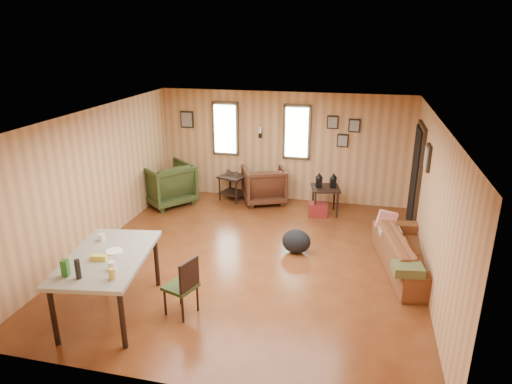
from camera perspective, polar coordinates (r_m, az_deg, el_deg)
room at (r=7.47m, az=1.04°, el=0.71°), size 5.54×6.04×2.44m
sofa at (r=7.63m, az=18.89°, el=-6.51°), size 0.99×2.13×0.80m
recliner_brown at (r=10.03m, az=0.97°, el=1.15°), size 1.13×1.10×0.90m
recliner_green at (r=10.12m, az=-11.04°, el=1.25°), size 1.32×1.33×1.00m
end_table at (r=10.20m, az=-2.90°, el=1.08°), size 0.68×0.65×0.69m
side_table at (r=9.45m, az=8.71°, el=0.75°), size 0.66×0.66×0.89m
cooler at (r=9.48m, az=7.75°, el=-2.16°), size 0.42×0.32×0.28m
backpack at (r=7.87m, az=5.06°, el=-6.17°), size 0.57×0.48×0.42m
sofa_pillows at (r=7.37m, az=17.22°, el=-6.40°), size 0.66×1.78×0.36m
dining_table at (r=6.32m, az=-18.15°, el=-8.26°), size 1.24×1.80×1.09m
dining_chair at (r=6.20m, az=-8.99°, el=-11.26°), size 0.48×0.48×0.84m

